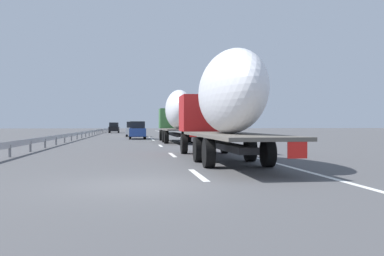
{
  "coord_description": "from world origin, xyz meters",
  "views": [
    {
      "loc": [
        -10.97,
        0.18,
        1.55
      ],
      "look_at": [
        19.03,
        -3.96,
        1.31
      ],
      "focal_mm": 39.93,
      "sensor_mm": 36.0,
      "label": 1
    }
  ],
  "objects_px": {
    "car_blue_sedan": "(137,130)",
    "road_sign": "(183,119)",
    "car_black_suv": "(114,128)",
    "truck_trailing": "(224,101)",
    "truck_lead": "(177,114)",
    "car_white_van": "(133,129)"
  },
  "relations": [
    {
      "from": "truck_trailing",
      "to": "car_black_suv",
      "type": "distance_m",
      "value": 63.84
    },
    {
      "from": "car_black_suv",
      "to": "truck_lead",
      "type": "bearing_deg",
      "value": -170.56
    },
    {
      "from": "truck_lead",
      "to": "car_white_van",
      "type": "relative_size",
      "value": 2.63
    },
    {
      "from": "truck_trailing",
      "to": "road_sign",
      "type": "xyz_separation_m",
      "value": [
        42.02,
        -3.1,
        -0.14
      ]
    },
    {
      "from": "truck_trailing",
      "to": "car_black_suv",
      "type": "relative_size",
      "value": 3.12
    },
    {
      "from": "car_black_suv",
      "to": "road_sign",
      "type": "xyz_separation_m",
      "value": [
        -21.37,
        -10.44,
        1.42
      ]
    },
    {
      "from": "truck_trailing",
      "to": "road_sign",
      "type": "bearing_deg",
      "value": -4.22
    },
    {
      "from": "car_blue_sedan",
      "to": "road_sign",
      "type": "distance_m",
      "value": 14.86
    },
    {
      "from": "car_white_van",
      "to": "road_sign",
      "type": "distance_m",
      "value": 8.02
    },
    {
      "from": "road_sign",
      "to": "car_white_van",
      "type": "bearing_deg",
      "value": 119.24
    },
    {
      "from": "truck_trailing",
      "to": "road_sign",
      "type": "relative_size",
      "value": 4.02
    },
    {
      "from": "car_black_suv",
      "to": "car_white_van",
      "type": "bearing_deg",
      "value": -171.97
    },
    {
      "from": "car_blue_sedan",
      "to": "road_sign",
      "type": "height_order",
      "value": "road_sign"
    },
    {
      "from": "car_white_van",
      "to": "car_blue_sedan",
      "type": "bearing_deg",
      "value": -177.25
    },
    {
      "from": "truck_lead",
      "to": "car_blue_sedan",
      "type": "height_order",
      "value": "truck_lead"
    },
    {
      "from": "truck_lead",
      "to": "road_sign",
      "type": "height_order",
      "value": "truck_lead"
    },
    {
      "from": "truck_lead",
      "to": "car_black_suv",
      "type": "xyz_separation_m",
      "value": [
        44.18,
        7.34,
        -1.54
      ]
    },
    {
      "from": "car_white_van",
      "to": "road_sign",
      "type": "relative_size",
      "value": 1.32
    },
    {
      "from": "truck_trailing",
      "to": "car_blue_sedan",
      "type": "xyz_separation_m",
      "value": [
        28.71,
        3.33,
        -1.58
      ]
    },
    {
      "from": "car_black_suv",
      "to": "road_sign",
      "type": "distance_m",
      "value": 23.83
    },
    {
      "from": "car_blue_sedan",
      "to": "road_sign",
      "type": "bearing_deg",
      "value": -25.78
    },
    {
      "from": "truck_trailing",
      "to": "car_white_van",
      "type": "height_order",
      "value": "truck_trailing"
    }
  ]
}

